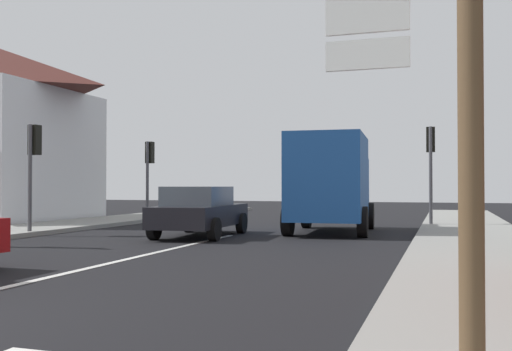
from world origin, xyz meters
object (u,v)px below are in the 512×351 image
object	(u,v)px
sedan_far	(200,211)
traffic_light_near_left	(33,154)
route_sign_post	(470,111)
traffic_light_far_left	(149,162)
delivery_truck	(331,181)
traffic_light_far_right	(431,153)

from	to	relation	value
sedan_far	traffic_light_near_left	world-z (taller)	traffic_light_near_left
route_sign_post	traffic_light_far_left	size ratio (longest dim) A/B	0.96
delivery_truck	route_sign_post	size ratio (longest dim) A/B	1.60
sedan_far	route_sign_post	bearing A→B (deg)	-60.27
sedan_far	traffic_light_far_right	size ratio (longest dim) A/B	1.19
delivery_truck	traffic_light_far_left	bearing A→B (deg)	157.67
route_sign_post	traffic_light_far_right	world-z (taller)	traffic_light_far_right
sedan_far	traffic_light_near_left	distance (m)	5.34
traffic_light_far_left	route_sign_post	bearing A→B (deg)	-56.83
traffic_light_far_right	delivery_truck	bearing A→B (deg)	-131.11
traffic_light_far_left	sedan_far	bearing A→B (deg)	-50.55
sedan_far	traffic_light_near_left	xyz separation A→B (m)	(-4.91, -1.22, 1.70)
delivery_truck	traffic_light_far_left	size ratio (longest dim) A/B	1.53
route_sign_post	traffic_light_near_left	distance (m)	16.23
traffic_light_far_right	sedan_far	bearing A→B (deg)	-136.98
traffic_light_far_right	traffic_light_far_left	bearing A→B (deg)	179.96
route_sign_post	traffic_light_far_right	distance (m)	18.23
sedan_far	traffic_light_far_left	world-z (taller)	traffic_light_far_left
route_sign_post	traffic_light_far_right	xyz separation A→B (m)	(-0.61, 18.21, 0.76)
delivery_truck	traffic_light_far_left	xyz separation A→B (m)	(-8.32, 3.42, 0.82)
traffic_light_near_left	traffic_light_far_left	xyz separation A→B (m)	(-0.00, 7.19, 0.01)
traffic_light_far_left	traffic_light_far_right	bearing A→B (deg)	-0.04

